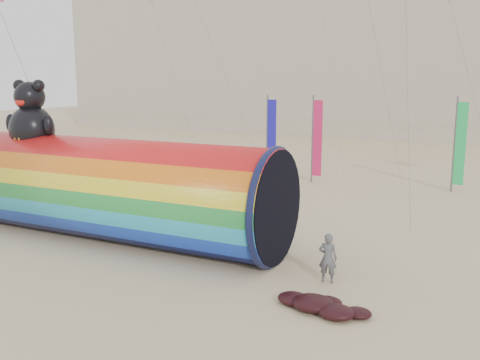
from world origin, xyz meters
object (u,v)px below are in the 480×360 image
at_px(windsock_assembly, 116,187).
at_px(kite_handler, 328,258).
at_px(fabric_bundle, 320,305).
at_px(hotel_building, 312,43).

relative_size(windsock_assembly, kite_handler, 8.70).
distance_m(windsock_assembly, kite_handler, 8.79).
xyz_separation_m(windsock_assembly, kite_handler, (8.66, -0.75, -1.28)).
xyz_separation_m(kite_handler, fabric_bundle, (0.46, -2.10, -0.60)).
height_order(kite_handler, fabric_bundle, kite_handler).
relative_size(hotel_building, kite_handler, 39.10).
distance_m(hotel_building, fabric_bundle, 52.97).
xyz_separation_m(hotel_building, windsock_assembly, (8.07, -46.22, -8.26)).
xyz_separation_m(hotel_building, fabric_bundle, (17.19, -49.07, -10.14)).
bearing_deg(windsock_assembly, fabric_bundle, -17.35).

